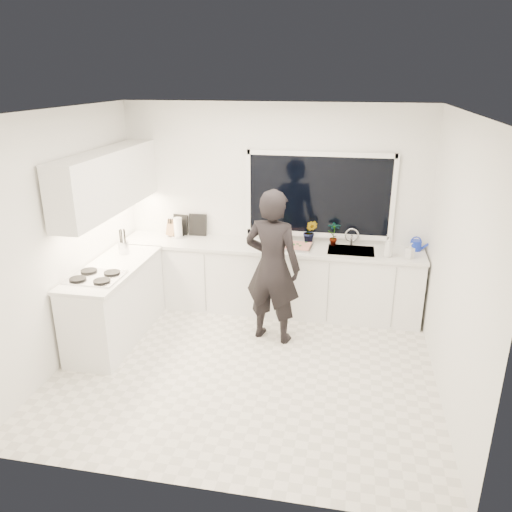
# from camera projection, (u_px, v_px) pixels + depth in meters

# --- Properties ---
(floor) EXTENTS (4.00, 3.50, 0.02)m
(floor) POSITION_uv_depth(u_px,v_px,m) (247.00, 367.00, 5.48)
(floor) COLOR beige
(floor) RESTS_ON ground
(wall_back) EXTENTS (4.00, 0.02, 2.70)m
(wall_back) POSITION_uv_depth(u_px,v_px,m) (273.00, 207.00, 6.63)
(wall_back) COLOR white
(wall_back) RESTS_ON ground
(wall_left) EXTENTS (0.02, 3.50, 2.70)m
(wall_left) POSITION_uv_depth(u_px,v_px,m) (64.00, 239.00, 5.37)
(wall_left) COLOR white
(wall_left) RESTS_ON ground
(wall_right) EXTENTS (0.02, 3.50, 2.70)m
(wall_right) POSITION_uv_depth(u_px,v_px,m) (456.00, 264.00, 4.65)
(wall_right) COLOR white
(wall_right) RESTS_ON ground
(ceiling) EXTENTS (4.00, 3.50, 0.02)m
(ceiling) POSITION_uv_depth(u_px,v_px,m) (245.00, 110.00, 4.54)
(ceiling) COLOR white
(ceiling) RESTS_ON wall_back
(window) EXTENTS (1.80, 0.02, 1.00)m
(window) POSITION_uv_depth(u_px,v_px,m) (319.00, 195.00, 6.43)
(window) COLOR black
(window) RESTS_ON wall_back
(base_cabinets_back) EXTENTS (3.92, 0.58, 0.88)m
(base_cabinets_back) POSITION_uv_depth(u_px,v_px,m) (269.00, 279.00, 6.66)
(base_cabinets_back) COLOR white
(base_cabinets_back) RESTS_ON floor
(base_cabinets_left) EXTENTS (0.58, 1.60, 0.88)m
(base_cabinets_left) POSITION_uv_depth(u_px,v_px,m) (116.00, 304.00, 5.95)
(base_cabinets_left) COLOR white
(base_cabinets_left) RESTS_ON floor
(countertop_back) EXTENTS (3.94, 0.62, 0.04)m
(countertop_back) POSITION_uv_depth(u_px,v_px,m) (269.00, 247.00, 6.49)
(countertop_back) COLOR silver
(countertop_back) RESTS_ON base_cabinets_back
(countertop_left) EXTENTS (0.62, 1.60, 0.04)m
(countertop_left) POSITION_uv_depth(u_px,v_px,m) (112.00, 268.00, 5.79)
(countertop_left) COLOR silver
(countertop_left) RESTS_ON base_cabinets_left
(upper_cabinets) EXTENTS (0.34, 2.10, 0.70)m
(upper_cabinets) POSITION_uv_depth(u_px,v_px,m) (108.00, 181.00, 5.80)
(upper_cabinets) COLOR white
(upper_cabinets) RESTS_ON wall_left
(sink) EXTENTS (0.58, 0.42, 0.14)m
(sink) POSITION_uv_depth(u_px,v_px,m) (351.00, 254.00, 6.33)
(sink) COLOR silver
(sink) RESTS_ON countertop_back
(faucet) EXTENTS (0.03, 0.03, 0.22)m
(faucet) POSITION_uv_depth(u_px,v_px,m) (352.00, 237.00, 6.46)
(faucet) COLOR silver
(faucet) RESTS_ON countertop_back
(stovetop) EXTENTS (0.56, 0.48, 0.03)m
(stovetop) POSITION_uv_depth(u_px,v_px,m) (95.00, 277.00, 5.46)
(stovetop) COLOR black
(stovetop) RESTS_ON countertop_left
(person) EXTENTS (0.75, 0.58, 1.84)m
(person) POSITION_uv_depth(u_px,v_px,m) (272.00, 267.00, 5.77)
(person) COLOR black
(person) RESTS_ON floor
(pizza_tray) EXTENTS (0.54, 0.41, 0.03)m
(pizza_tray) POSITION_uv_depth(u_px,v_px,m) (292.00, 246.00, 6.41)
(pizza_tray) COLOR silver
(pizza_tray) RESTS_ON countertop_back
(pizza) EXTENTS (0.49, 0.37, 0.01)m
(pizza) POSITION_uv_depth(u_px,v_px,m) (292.00, 245.00, 6.40)
(pizza) COLOR #D6461C
(pizza) RESTS_ON pizza_tray
(watering_can) EXTENTS (0.15, 0.15, 0.13)m
(watering_can) POSITION_uv_depth(u_px,v_px,m) (416.00, 245.00, 6.29)
(watering_can) COLOR #1229AC
(watering_can) RESTS_ON countertop_back
(paper_towel_roll) EXTENTS (0.12, 0.12, 0.26)m
(paper_towel_roll) POSITION_uv_depth(u_px,v_px,m) (178.00, 228.00, 6.77)
(paper_towel_roll) COLOR white
(paper_towel_roll) RESTS_ON countertop_back
(knife_block) EXTENTS (0.16, 0.14, 0.22)m
(knife_block) POSITION_uv_depth(u_px,v_px,m) (173.00, 228.00, 6.83)
(knife_block) COLOR olive
(knife_block) RESTS_ON countertop_back
(utensil_crock) EXTENTS (0.17, 0.17, 0.16)m
(utensil_crock) POSITION_uv_depth(u_px,v_px,m) (124.00, 247.00, 6.18)
(utensil_crock) COLOR #ADADB1
(utensil_crock) RESTS_ON countertop_left
(picture_frame_large) EXTENTS (0.22, 0.06, 0.28)m
(picture_frame_large) POSITION_uv_depth(u_px,v_px,m) (180.00, 224.00, 6.90)
(picture_frame_large) COLOR black
(picture_frame_large) RESTS_ON countertop_back
(picture_frame_small) EXTENTS (0.25, 0.02, 0.30)m
(picture_frame_small) POSITION_uv_depth(u_px,v_px,m) (198.00, 225.00, 6.85)
(picture_frame_small) COLOR black
(picture_frame_small) RESTS_ON countertop_back
(herb_plants) EXTENTS (0.95, 0.32, 0.33)m
(herb_plants) POSITION_uv_depth(u_px,v_px,m) (299.00, 232.00, 6.53)
(herb_plants) COLOR #26662D
(herb_plants) RESTS_ON countertop_back
(soap_bottles) EXTENTS (0.39, 0.15, 0.27)m
(soap_bottles) POSITION_uv_depth(u_px,v_px,m) (395.00, 248.00, 6.04)
(soap_bottles) COLOR #D8BF66
(soap_bottles) RESTS_ON countertop_back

